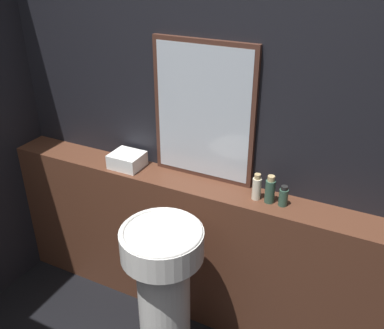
# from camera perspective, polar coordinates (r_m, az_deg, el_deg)

# --- Properties ---
(wall_back) EXTENTS (8.00, 0.06, 2.50)m
(wall_back) POSITION_cam_1_polar(r_m,az_deg,el_deg) (2.46, 2.28, 4.53)
(wall_back) COLOR black
(wall_back) RESTS_ON ground_plane
(vanity_counter) EXTENTS (2.60, 0.23, 0.97)m
(vanity_counter) POSITION_cam_1_polar(r_m,az_deg,el_deg) (2.74, 0.69, -11.39)
(vanity_counter) COLOR #512D1E
(vanity_counter) RESTS_ON ground_plane
(pedestal_sink) EXTENTS (0.43, 0.43, 0.96)m
(pedestal_sink) POSITION_cam_1_polar(r_m,az_deg,el_deg) (2.39, -3.78, -16.42)
(pedestal_sink) COLOR silver
(pedestal_sink) RESTS_ON ground_plane
(mirror) EXTENTS (0.60, 0.03, 0.80)m
(mirror) POSITION_cam_1_polar(r_m,az_deg,el_deg) (2.38, 1.52, 6.90)
(mirror) COLOR #47281E
(mirror) RESTS_ON vanity_counter
(towel_stack) EXTENTS (0.19, 0.17, 0.09)m
(towel_stack) POSITION_cam_1_polar(r_m,az_deg,el_deg) (2.66, -8.63, 0.59)
(towel_stack) COLOR white
(towel_stack) RESTS_ON vanity_counter
(shampoo_bottle) EXTENTS (0.05, 0.05, 0.15)m
(shampoo_bottle) POSITION_cam_1_polar(r_m,az_deg,el_deg) (2.32, 8.62, -3.04)
(shampoo_bottle) COLOR beige
(shampoo_bottle) RESTS_ON vanity_counter
(conditioner_bottle) EXTENTS (0.05, 0.05, 0.16)m
(conditioner_bottle) POSITION_cam_1_polar(r_m,az_deg,el_deg) (2.30, 10.36, -3.38)
(conditioner_bottle) COLOR #2D4C3D
(conditioner_bottle) RESTS_ON vanity_counter
(lotion_bottle) EXTENTS (0.05, 0.05, 0.12)m
(lotion_bottle) POSITION_cam_1_polar(r_m,az_deg,el_deg) (2.30, 12.09, -4.20)
(lotion_bottle) COLOR #2D4C3D
(lotion_bottle) RESTS_ON vanity_counter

